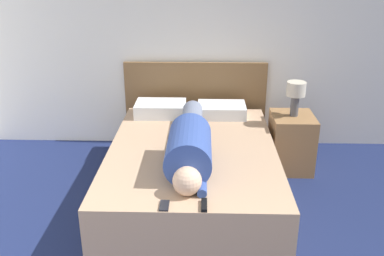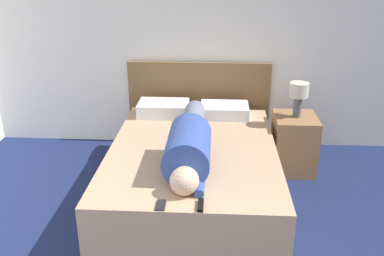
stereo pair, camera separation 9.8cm
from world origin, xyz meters
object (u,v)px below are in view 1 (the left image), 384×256
(table_lamp, at_px, (296,93))
(pillow_second, at_px, (222,110))
(cell_phone, at_px, (164,206))
(pillow_near_headboard, at_px, (161,109))
(tv_remote, at_px, (204,205))
(bed, at_px, (192,172))
(person_lying, at_px, (190,143))
(nightstand, at_px, (291,142))

(table_lamp, relative_size, pillow_second, 0.69)
(cell_phone, bearing_deg, table_lamp, 53.08)
(pillow_near_headboard, height_order, tv_remote, pillow_near_headboard)
(pillow_near_headboard, bearing_deg, cell_phone, -83.77)
(pillow_second, xyz_separation_m, tv_remote, (-0.18, -1.78, -0.05))
(bed, bearing_deg, pillow_second, 70.81)
(pillow_near_headboard, bearing_deg, tv_remote, -75.37)
(person_lying, relative_size, tv_remote, 10.82)
(nightstand, distance_m, cell_phone, 1.94)
(nightstand, xyz_separation_m, table_lamp, (-0.00, 0.00, 0.53))
(table_lamp, bearing_deg, tv_remote, -120.05)
(pillow_near_headboard, xyz_separation_m, cell_phone, (0.20, -1.79, -0.06))
(person_lying, xyz_separation_m, pillow_near_headboard, (-0.35, 1.07, -0.08))
(bed, relative_size, tv_remote, 13.87)
(pillow_second, bearing_deg, table_lamp, -19.08)
(bed, xyz_separation_m, person_lying, (-0.02, -0.25, 0.39))
(pillow_second, bearing_deg, pillow_near_headboard, -180.00)
(bed, height_order, table_lamp, table_lamp)
(pillow_near_headboard, relative_size, tv_remote, 3.52)
(table_lamp, bearing_deg, pillow_near_headboard, 169.76)
(table_lamp, distance_m, person_lying, 1.32)
(bed, height_order, person_lying, person_lying)
(nightstand, distance_m, table_lamp, 0.53)
(pillow_near_headboard, xyz_separation_m, pillow_second, (0.65, 0.00, -0.01))
(bed, distance_m, tv_remote, 1.00)
(bed, xyz_separation_m, table_lamp, (1.00, 0.58, 0.58))
(table_lamp, xyz_separation_m, tv_remote, (-0.89, -1.54, -0.33))
(nightstand, height_order, pillow_second, pillow_second)
(table_lamp, xyz_separation_m, person_lying, (-1.01, -0.83, -0.19))
(nightstand, xyz_separation_m, tv_remote, (-0.89, -1.54, 0.20))
(bed, height_order, pillow_second, pillow_second)
(nightstand, height_order, pillow_near_headboard, pillow_near_headboard)
(pillow_near_headboard, relative_size, pillow_second, 1.05)
(nightstand, relative_size, tv_remote, 3.86)
(bed, relative_size, nightstand, 3.59)
(pillow_second, bearing_deg, person_lying, -105.75)
(cell_phone, bearing_deg, bed, 80.28)
(table_lamp, distance_m, pillow_near_headboard, 1.40)
(nightstand, height_order, table_lamp, table_lamp)
(bed, xyz_separation_m, cell_phone, (-0.17, -0.97, 0.25))
(table_lamp, relative_size, tv_remote, 2.32)
(pillow_second, distance_m, tv_remote, 1.79)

